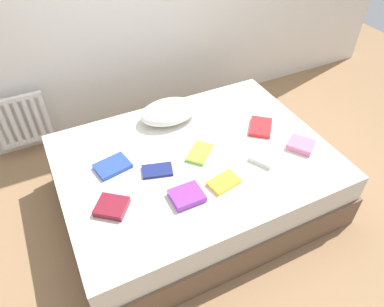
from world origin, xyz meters
name	(u,v)px	position (x,y,z in m)	size (l,w,h in m)	color
ground_plane	(195,200)	(0.00, 0.00, 0.00)	(8.00, 8.00, 0.00)	#93704C
bed	(195,179)	(0.00, 0.00, 0.25)	(2.00, 1.50, 0.50)	brown
radiator	(22,121)	(-1.11, 1.20, 0.37)	(0.46, 0.04, 0.49)	white
pillow	(169,112)	(0.01, 0.49, 0.58)	(0.48, 0.32, 0.16)	white
textbook_red	(261,127)	(0.61, 0.06, 0.52)	(0.24, 0.17, 0.03)	red
textbook_maroon	(112,207)	(-0.69, -0.21, 0.52)	(0.19, 0.17, 0.04)	maroon
textbook_purple	(187,196)	(-0.23, -0.34, 0.52)	(0.21, 0.17, 0.05)	purple
textbook_lime	(199,152)	(0.04, 0.00, 0.51)	(0.23, 0.14, 0.03)	#8CC638
textbook_white	(266,155)	(0.46, -0.24, 0.52)	(0.23, 0.18, 0.04)	white
textbook_yellow	(224,182)	(0.05, -0.34, 0.51)	(0.21, 0.13, 0.03)	yellow
textbook_navy	(157,170)	(-0.31, -0.03, 0.51)	(0.21, 0.13, 0.02)	navy
textbook_pink	(301,145)	(0.76, -0.27, 0.52)	(0.18, 0.16, 0.05)	pink
textbook_blue	(113,166)	(-0.58, 0.14, 0.52)	(0.24, 0.17, 0.03)	#2847B7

